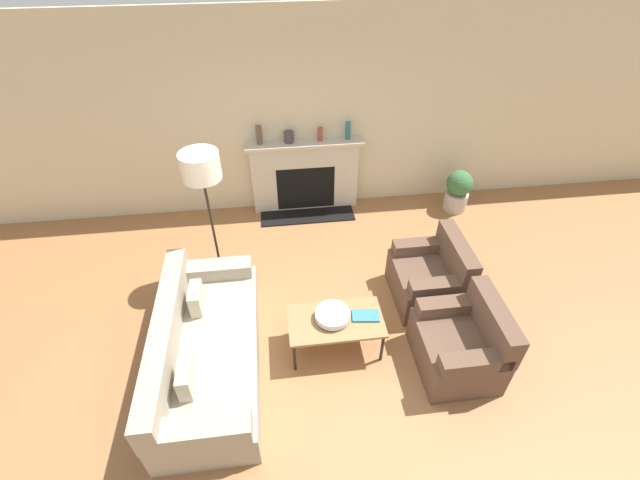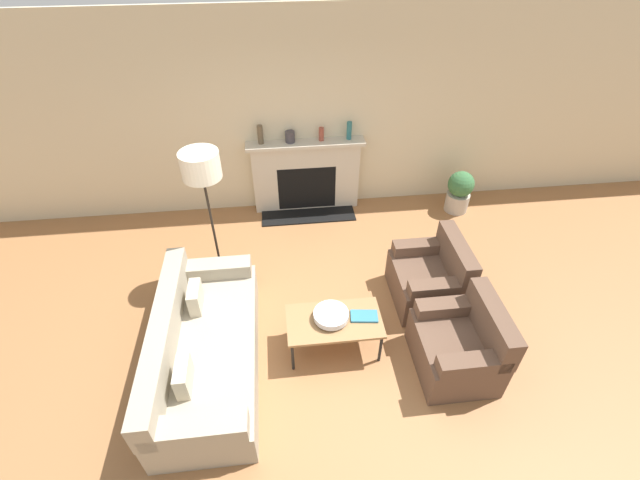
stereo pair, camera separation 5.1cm
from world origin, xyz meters
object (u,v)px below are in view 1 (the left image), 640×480
(book, at_px, (366,316))
(mantel_vase_center_right, at_px, (320,134))
(mantel_vase_left, at_px, (259,135))
(couch, at_px, (205,350))
(armchair_far, at_px, (431,278))
(potted_plant, at_px, (458,190))
(coffee_table, at_px, (336,322))
(bowl, at_px, (333,315))
(armchair_near, at_px, (461,344))
(floor_lamp, at_px, (202,177))
(mantel_vase_right, at_px, (348,130))
(mantel_vase_center_left, at_px, (289,137))
(fireplace, at_px, (305,177))

(book, height_order, mantel_vase_center_right, mantel_vase_center_right)
(mantel_vase_center_right, bearing_deg, mantel_vase_left, 180.00)
(couch, distance_m, armchair_far, 2.71)
(armchair_far, xyz_separation_m, book, (-0.93, -0.60, 0.14))
(couch, xyz_separation_m, potted_plant, (3.65, 2.47, 0.06))
(coffee_table, bearing_deg, mantel_vase_left, 103.98)
(potted_plant, bearing_deg, mantel_vase_center_right, 170.10)
(armchair_far, height_order, mantel_vase_center_right, mantel_vase_center_right)
(bowl, bearing_deg, couch, -175.01)
(potted_plant, bearing_deg, book, -129.59)
(armchair_near, height_order, floor_lamp, floor_lamp)
(mantel_vase_center_right, bearing_deg, mantel_vase_right, 0.00)
(mantel_vase_center_left, bearing_deg, mantel_vase_right, 0.00)
(armchair_near, relative_size, book, 2.91)
(floor_lamp, xyz_separation_m, mantel_vase_center_right, (1.48, 1.45, -0.28))
(coffee_table, relative_size, mantel_vase_left, 3.72)
(couch, xyz_separation_m, bowl, (1.34, 0.12, 0.21))
(armchair_far, distance_m, book, 1.12)
(mantel_vase_left, height_order, mantel_vase_center_left, mantel_vase_left)
(armchair_near, relative_size, coffee_table, 0.88)
(fireplace, xyz_separation_m, mantel_vase_center_right, (0.23, 0.01, 0.68))
(mantel_vase_right, bearing_deg, floor_lamp, -142.37)
(floor_lamp, bearing_deg, potted_plant, 16.87)
(book, distance_m, mantel_vase_center_right, 2.84)
(mantel_vase_center_left, relative_size, potted_plant, 0.24)
(mantel_vase_center_left, bearing_deg, couch, -111.29)
(fireplace, distance_m, coffee_table, 2.73)
(book, xyz_separation_m, floor_lamp, (-1.62, 1.28, 1.05))
(armchair_far, bearing_deg, fireplace, -148.42)
(coffee_table, height_order, book, book)
(mantel_vase_left, bearing_deg, fireplace, -1.31)
(mantel_vase_right, bearing_deg, armchair_near, -77.85)
(mantel_vase_left, bearing_deg, bowl, -76.51)
(book, bearing_deg, potted_plant, 57.31)
(couch, relative_size, armchair_far, 2.45)
(couch, height_order, armchair_far, armchair_far)
(fireplace, bearing_deg, book, -82.25)
(armchair_near, bearing_deg, couch, -96.23)
(fireplace, xyz_separation_m, couch, (-1.32, -2.82, -0.27))
(armchair_far, height_order, mantel_vase_left, mantel_vase_left)
(coffee_table, relative_size, mantel_vase_right, 3.86)
(floor_lamp, bearing_deg, mantel_vase_center_left, 54.54)
(armchair_near, xyz_separation_m, mantel_vase_center_left, (-1.52, 3.12, 0.89))
(couch, height_order, mantel_vase_right, mantel_vase_right)
(couch, distance_m, armchair_near, 2.64)
(fireplace, distance_m, floor_lamp, 2.13)
(bowl, bearing_deg, mantel_vase_center_left, 94.95)
(mantel_vase_left, height_order, mantel_vase_center_right, mantel_vase_left)
(coffee_table, xyz_separation_m, floor_lamp, (-1.30, 1.29, 1.10))
(armchair_near, height_order, potted_plant, armchair_near)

